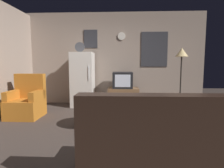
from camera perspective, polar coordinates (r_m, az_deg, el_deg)
ground_plane at (r=3.29m, az=-0.67°, el=-14.84°), size 12.00×12.00×0.00m
wall_with_art at (r=5.52m, az=0.92°, el=7.90°), size 5.20×0.12×2.68m
fridge at (r=5.19m, az=-9.08°, el=1.42°), size 0.60×0.62×1.77m
tv_stand at (r=5.14m, az=3.51°, el=-4.12°), size 0.84×0.53×0.52m
crt_tv at (r=5.07m, az=3.30°, el=1.24°), size 0.54×0.51×0.44m
standing_lamp at (r=5.04m, az=20.84°, el=7.81°), size 0.32×0.32×1.59m
coffee_table at (r=3.52m, az=-4.94°, el=-9.80°), size 0.72×0.72×0.42m
wine_glass at (r=3.31m, az=-3.09°, el=-5.74°), size 0.05×0.05×0.15m
mug_ceramic_white at (r=3.50m, az=-6.04°, el=-5.58°), size 0.08×0.08×0.09m
remote_control at (r=3.50m, az=-7.77°, el=-6.18°), size 0.16×0.08×0.02m
armchair at (r=4.56m, az=-25.01°, el=-5.05°), size 0.68×0.68×0.96m
couch at (r=2.07m, az=16.12°, el=-18.99°), size 1.70×0.80×0.92m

